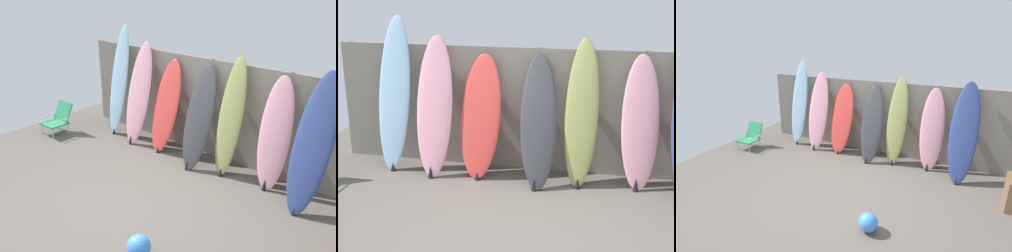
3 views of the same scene
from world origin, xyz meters
TOP-DOWN VIEW (x-y plane):
  - ground at (0.00, 0.00)m, footprint 7.68×7.68m
  - fence_back at (-0.00, 2.01)m, footprint 6.08×0.11m
  - surfboard_skyblue_0 at (-2.07, 1.67)m, footprint 0.57×0.57m
  - surfboard_pink_1 at (-1.43, 1.59)m, footprint 0.56×0.68m
  - surfboard_red_2 at (-0.76, 1.64)m, footprint 0.61×0.60m
  - surfboard_charcoal_3 at (0.08, 1.54)m, footprint 0.58×0.81m
  - surfboard_olive_4 at (0.64, 1.63)m, footprint 0.46×0.52m
  - surfboard_pink_5 at (1.41, 1.68)m, footprint 0.54×0.49m
  - surfboard_navy_6 at (2.04, 1.53)m, footprint 0.54×0.84m
  - beach_chair at (-3.03, 0.75)m, footprint 0.50×0.58m
  - beach_ball at (0.97, -0.85)m, footprint 0.30×0.30m

SIDE VIEW (x-z plane):
  - ground at x=0.00m, z-range 0.00..0.00m
  - beach_ball at x=0.97m, z-range 0.00..0.30m
  - beach_chair at x=-3.03m, z-range 0.00..0.64m
  - surfboard_red_2 at x=-0.76m, z-range -0.01..1.72m
  - surfboard_charcoal_3 at x=0.08m, z-range -0.01..1.74m
  - surfboard_pink_5 at x=1.41m, z-range -0.01..1.78m
  - fence_back at x=0.00m, z-range 0.00..1.80m
  - surfboard_pink_1 at x=-1.43m, z-range -0.01..1.95m
  - surfboard_navy_6 at x=2.04m, z-range -0.01..1.97m
  - surfboard_olive_4 at x=0.64m, z-range -0.01..1.97m
  - surfboard_skyblue_0 at x=-2.07m, z-range -0.01..2.22m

